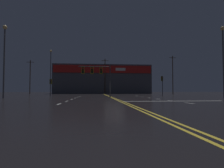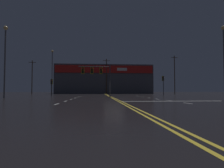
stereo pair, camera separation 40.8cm
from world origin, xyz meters
TOP-DOWN VIEW (x-y plane):
  - ground_plane at (0.00, 0.00)m, footprint 200.00×200.00m
  - road_markings at (1.01, -1.21)m, footprint 15.41×60.00m
  - traffic_signal_median at (-2.38, 2.08)m, footprint 4.54×0.36m
  - traffic_signal_corner_northeast at (11.12, 11.81)m, footprint 0.42×0.36m
  - traffic_signal_corner_northwest at (-10.86, 11.17)m, footprint 0.42×0.36m
  - streetlight_near_left at (-13.78, 22.75)m, footprint 0.56×0.56m
  - streetlight_near_right at (14.65, -0.84)m, footprint 0.56×0.56m
  - streetlight_median_approach at (-14.78, 2.18)m, footprint 0.56×0.56m
  - building_backdrop at (0.00, 37.72)m, footprint 31.75×10.23m
  - utility_pole_row at (1.77, 32.64)m, footprint 47.48×0.26m

SIDE VIEW (x-z plane):
  - ground_plane at x=0.00m, z-range 0.00..0.00m
  - road_markings at x=1.01m, z-range 0.00..0.01m
  - traffic_signal_corner_northwest at x=-10.86m, z-range 0.75..3.96m
  - traffic_signal_corner_northeast at x=11.12m, z-range 0.94..4.92m
  - traffic_signal_median at x=-2.38m, z-range 1.29..5.95m
  - building_backdrop at x=0.00m, z-range 0.02..9.52m
  - utility_pole_row at x=1.77m, z-range -0.35..12.14m
  - streetlight_near_right at x=14.65m, z-range 1.32..11.02m
  - streetlight_median_approach at x=-14.78m, z-range 1.33..11.27m
  - streetlight_near_left at x=-13.78m, z-range 1.39..12.77m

